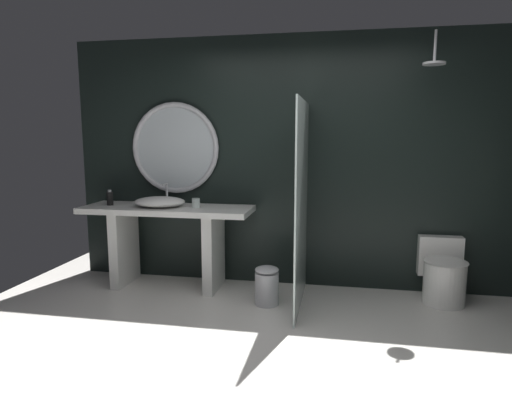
# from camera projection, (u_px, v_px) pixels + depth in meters

# --- Properties ---
(ground_plane) EXTENTS (5.76, 5.76, 0.00)m
(ground_plane) POSITION_uv_depth(u_px,v_px,m) (263.00, 370.00, 3.05)
(ground_plane) COLOR silver
(back_wall_panel) EXTENTS (4.80, 0.10, 2.60)m
(back_wall_panel) POSITION_uv_depth(u_px,v_px,m) (294.00, 163.00, 4.70)
(back_wall_panel) COLOR black
(back_wall_panel) RESTS_ON ground_plane
(vanity_counter) EXTENTS (1.77, 0.59, 0.85)m
(vanity_counter) POSITION_uv_depth(u_px,v_px,m) (168.00, 233.00, 4.69)
(vanity_counter) COLOR silver
(vanity_counter) RESTS_ON ground_plane
(vessel_sink) EXTENTS (0.53, 0.44, 0.23)m
(vessel_sink) POSITION_uv_depth(u_px,v_px,m) (160.00, 202.00, 4.64)
(vessel_sink) COLOR white
(vessel_sink) RESTS_ON vanity_counter
(tumbler_cup) EXTENTS (0.08, 0.08, 0.10)m
(tumbler_cup) POSITION_uv_depth(u_px,v_px,m) (196.00, 203.00, 4.59)
(tumbler_cup) COLOR silver
(tumbler_cup) RESTS_ON vanity_counter
(soap_dispenser) EXTENTS (0.06, 0.06, 0.16)m
(soap_dispenser) POSITION_uv_depth(u_px,v_px,m) (110.00, 198.00, 4.74)
(soap_dispenser) COLOR black
(soap_dispenser) RESTS_ON vanity_counter
(round_wall_mirror) EXTENTS (0.98, 0.06, 0.98)m
(round_wall_mirror) POSITION_uv_depth(u_px,v_px,m) (175.00, 148.00, 4.83)
(round_wall_mirror) COLOR #B7B7BC
(shower_glass_panel) EXTENTS (0.02, 1.14, 1.90)m
(shower_glass_panel) POSITION_uv_depth(u_px,v_px,m) (302.00, 205.00, 4.12)
(shower_glass_panel) COLOR silver
(shower_glass_panel) RESTS_ON ground_plane
(rain_shower_head) EXTENTS (0.20, 0.20, 0.30)m
(rain_shower_head) POSITION_uv_depth(u_px,v_px,m) (434.00, 61.00, 3.95)
(rain_shower_head) COLOR #B7B7BC
(toilet) EXTENTS (0.42, 0.59, 0.60)m
(toilet) POSITION_uv_depth(u_px,v_px,m) (443.00, 273.00, 4.31)
(toilet) COLOR white
(toilet) RESTS_ON ground_plane
(waste_bin) EXTENTS (0.23, 0.23, 0.37)m
(waste_bin) POSITION_uv_depth(u_px,v_px,m) (267.00, 285.00, 4.22)
(waste_bin) COLOR #B7B7BC
(waste_bin) RESTS_ON ground_plane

